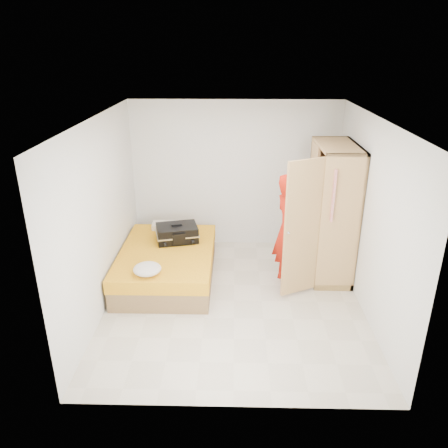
{
  "coord_description": "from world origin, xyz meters",
  "views": [
    {
      "loc": [
        -0.01,
        -5.42,
        3.46
      ],
      "look_at": [
        -0.16,
        0.49,
        1.0
      ],
      "focal_mm": 35.0,
      "sensor_mm": 36.0,
      "label": 1
    }
  ],
  "objects_px": {
    "person": "(288,231)",
    "suitcase": "(177,233)",
    "wardrobe": "(329,216)",
    "bed": "(167,264)",
    "round_cushion": "(147,269)"
  },
  "relations": [
    {
      "from": "wardrobe",
      "to": "person",
      "type": "relative_size",
      "value": 1.2
    },
    {
      "from": "bed",
      "to": "wardrobe",
      "type": "relative_size",
      "value": 0.96
    },
    {
      "from": "bed",
      "to": "person",
      "type": "bearing_deg",
      "value": -2.62
    },
    {
      "from": "bed",
      "to": "round_cushion",
      "type": "relative_size",
      "value": 5.21
    },
    {
      "from": "wardrobe",
      "to": "suitcase",
      "type": "xyz_separation_m",
      "value": [
        -2.38,
        0.14,
        -0.37
      ]
    },
    {
      "from": "wardrobe",
      "to": "suitcase",
      "type": "bearing_deg",
      "value": 176.68
    },
    {
      "from": "suitcase",
      "to": "round_cushion",
      "type": "distance_m",
      "value": 1.15
    },
    {
      "from": "wardrobe",
      "to": "person",
      "type": "bearing_deg",
      "value": -155.99
    },
    {
      "from": "wardrobe",
      "to": "person",
      "type": "height_order",
      "value": "wardrobe"
    },
    {
      "from": "person",
      "to": "suitcase",
      "type": "relative_size",
      "value": 2.33
    },
    {
      "from": "round_cushion",
      "to": "wardrobe",
      "type": "bearing_deg",
      "value": 20.14
    },
    {
      "from": "wardrobe",
      "to": "round_cushion",
      "type": "height_order",
      "value": "wardrobe"
    },
    {
      "from": "bed",
      "to": "person",
      "type": "xyz_separation_m",
      "value": [
        1.85,
        -0.08,
        0.63
      ]
    },
    {
      "from": "bed",
      "to": "suitcase",
      "type": "xyz_separation_m",
      "value": [
        0.13,
        0.35,
        0.38
      ]
    },
    {
      "from": "round_cushion",
      "to": "bed",
      "type": "bearing_deg",
      "value": 78.73
    }
  ]
}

